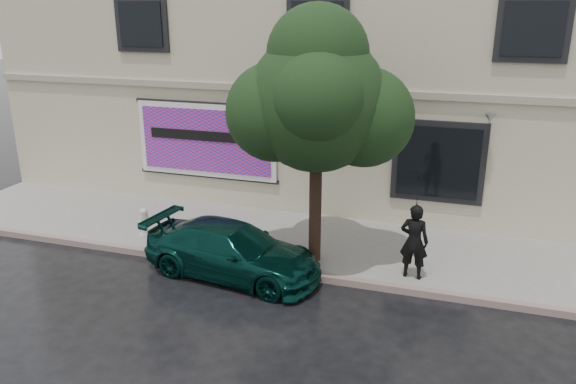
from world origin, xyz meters
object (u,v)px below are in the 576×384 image
(car, at_px, (232,251))
(street_tree, at_px, (317,103))
(pedestrian, at_px, (414,241))
(fire_hydrant, at_px, (145,223))

(car, distance_m, street_tree, 3.69)
(car, height_order, street_tree, street_tree)
(pedestrian, bearing_deg, fire_hydrant, 4.14)
(car, bearing_deg, fire_hydrant, 77.74)
(car, distance_m, fire_hydrant, 3.01)
(car, height_order, pedestrian, pedestrian)
(car, height_order, fire_hydrant, car)
(pedestrian, height_order, street_tree, street_tree)
(car, relative_size, fire_hydrant, 5.34)
(fire_hydrant, bearing_deg, pedestrian, 12.01)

